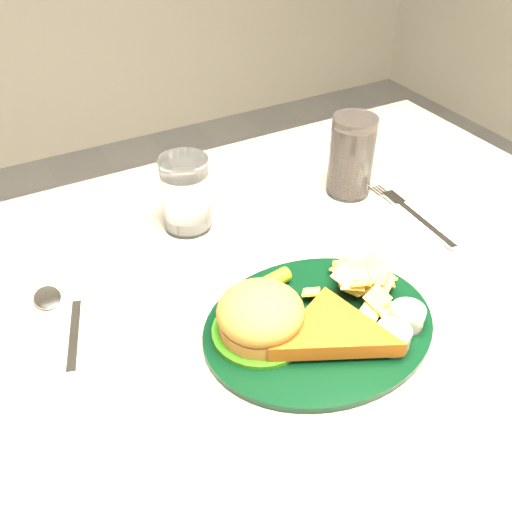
{
  "coord_description": "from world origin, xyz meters",
  "views": [
    {
      "loc": [
        -0.27,
        -0.49,
        1.26
      ],
      "look_at": [
        0.01,
        0.02,
        0.8
      ],
      "focal_mm": 40.0,
      "sensor_mm": 36.0,
      "label": 1
    }
  ],
  "objects": [
    {
      "name": "table",
      "position": [
        0.0,
        0.0,
        0.38
      ],
      "size": [
        1.2,
        0.8,
        0.75
      ],
      "primitive_type": null,
      "color": "#A9A298",
      "rests_on": "ground"
    },
    {
      "name": "water_glass",
      "position": [
        -0.01,
        0.19,
        0.81
      ],
      "size": [
        0.07,
        0.07,
        0.12
      ],
      "primitive_type": "cylinder",
      "rotation": [
        0.0,
        0.0,
        -0.02
      ],
      "color": "white",
      "rests_on": "table"
    },
    {
      "name": "fork_napkin",
      "position": [
        0.3,
        0.02,
        0.76
      ],
      "size": [
        0.14,
        0.18,
        0.01
      ],
      "primitive_type": null,
      "rotation": [
        0.0,
        0.0,
        -0.07
      ],
      "color": "white",
      "rests_on": "table"
    },
    {
      "name": "cola_glass",
      "position": [
        0.26,
        0.15,
        0.82
      ],
      "size": [
        0.08,
        0.08,
        0.13
      ],
      "primitive_type": "cylinder",
      "rotation": [
        0.0,
        0.0,
        -0.04
      ],
      "color": "black",
      "rests_on": "table"
    },
    {
      "name": "spoon",
      "position": [
        -0.23,
        0.04,
        0.76
      ],
      "size": [
        0.09,
        0.17,
        0.01
      ],
      "primitive_type": null,
      "rotation": [
        0.0,
        0.0,
        -0.32
      ],
      "color": "white",
      "rests_on": "table"
    },
    {
      "name": "dinner_plate",
      "position": [
        0.04,
        -0.09,
        0.78
      ],
      "size": [
        0.3,
        0.25,
        0.07
      ],
      "primitive_type": null,
      "rotation": [
        0.0,
        0.0,
        -0.02
      ],
      "color": "black",
      "rests_on": "table"
    }
  ]
}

